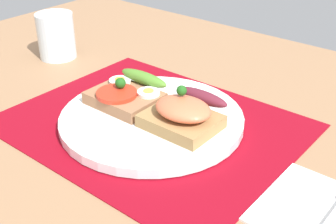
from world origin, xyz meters
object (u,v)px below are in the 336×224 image
(sandwich_egg_tomato, at_px, (127,94))
(fork, at_px, (335,214))
(sandwich_salmon, at_px, (186,112))
(drinking_glass, at_px, (56,36))
(plate, at_px, (152,119))
(napkin, at_px, (331,216))

(sandwich_egg_tomato, height_order, fork, sandwich_egg_tomato)
(sandwich_salmon, height_order, drinking_glass, drinking_glass)
(plate, xyz_separation_m, napkin, (0.27, -0.03, -0.01))
(napkin, height_order, fork, fork)
(plate, distance_m, napkin, 0.28)
(plate, relative_size, drinking_glass, 3.05)
(plate, bearing_deg, napkin, -5.55)
(sandwich_salmon, bearing_deg, fork, -8.87)
(sandwich_egg_tomato, relative_size, fork, 0.68)
(fork, bearing_deg, sandwich_egg_tomato, 174.43)
(plate, xyz_separation_m, drinking_glass, (-0.31, 0.08, 0.03))
(plate, height_order, sandwich_salmon, sandwich_salmon)
(plate, relative_size, fork, 1.75)
(sandwich_egg_tomato, distance_m, sandwich_salmon, 0.11)
(plate, distance_m, sandwich_egg_tomato, 0.06)
(fork, height_order, drinking_glass, drinking_glass)
(sandwich_egg_tomato, relative_size, sandwich_salmon, 1.03)
(drinking_glass, bearing_deg, napkin, -10.35)
(plate, xyz_separation_m, sandwich_egg_tomato, (-0.05, 0.01, 0.02))
(plate, bearing_deg, sandwich_egg_tomato, 173.17)
(sandwich_egg_tomato, height_order, sandwich_salmon, sandwich_salmon)
(napkin, bearing_deg, sandwich_salmon, 170.80)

